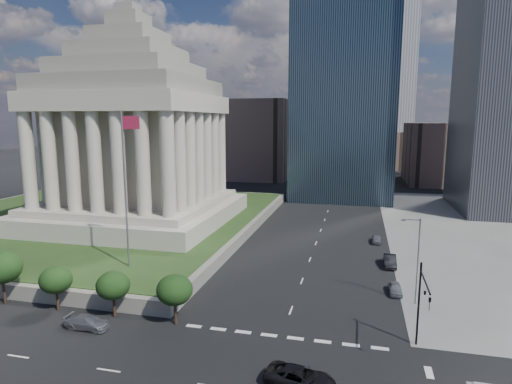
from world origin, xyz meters
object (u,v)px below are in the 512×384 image
(pickup_truck, at_px, (300,378))
(suv_grey, at_px, (87,322))
(parked_sedan_near, at_px, (395,289))
(parked_sedan_mid, at_px, (390,261))
(flagpole, at_px, (126,181))
(traffic_signal_ne, at_px, (422,299))
(street_lamp_north, at_px, (417,256))
(war_memorial, at_px, (133,117))
(parked_sedan_far, at_px, (376,239))

(pickup_truck, distance_m, suv_grey, 22.50)
(parked_sedan_near, bearing_deg, parked_sedan_mid, 88.99)
(flagpole, relative_size, pickup_truck, 3.59)
(suv_grey, bearing_deg, traffic_signal_ne, -84.96)
(street_lamp_north, relative_size, suv_grey, 2.16)
(war_memorial, bearing_deg, parked_sedan_mid, -12.70)
(war_memorial, bearing_deg, flagpole, -63.11)
(traffic_signal_ne, height_order, pickup_truck, traffic_signal_ne)
(flagpole, relative_size, parked_sedan_near, 5.39)
(flagpole, height_order, parked_sedan_mid, flagpole)
(war_memorial, distance_m, parked_sedan_near, 54.03)
(street_lamp_north, relative_size, parked_sedan_near, 2.69)
(pickup_truck, distance_m, parked_sedan_near, 22.75)
(suv_grey, relative_size, parked_sedan_mid, 0.96)
(traffic_signal_ne, relative_size, pickup_truck, 1.43)
(traffic_signal_ne, bearing_deg, parked_sedan_mid, 92.38)
(suv_grey, bearing_deg, parked_sedan_near, -61.47)
(street_lamp_north, height_order, pickup_truck, street_lamp_north)
(parked_sedan_mid, bearing_deg, war_memorial, 167.64)
(pickup_truck, height_order, parked_sedan_near, pickup_truck)
(street_lamp_north, bearing_deg, pickup_truck, -119.52)
(parked_sedan_near, bearing_deg, pickup_truck, -113.33)
(pickup_truck, xyz_separation_m, suv_grey, (-22.05, 4.48, -0.10))
(war_memorial, xyz_separation_m, suv_grey, (14.81, -37.00, -20.73))
(street_lamp_north, bearing_deg, parked_sedan_far, 97.64)
(suv_grey, xyz_separation_m, parked_sedan_mid, (30.69, 26.75, 0.12))
(flagpole, height_order, traffic_signal_ne, flagpole)
(flagpole, xyz_separation_m, parked_sedan_far, (31.83, 25.79, -12.47))
(pickup_truck, bearing_deg, flagpole, 64.12)
(pickup_truck, height_order, parked_sedan_far, pickup_truck)
(street_lamp_north, height_order, suv_grey, street_lamp_north)
(parked_sedan_far, bearing_deg, traffic_signal_ne, -83.99)
(parked_sedan_far, bearing_deg, street_lamp_north, -80.31)
(parked_sedan_near, distance_m, parked_sedan_far, 22.28)
(traffic_signal_ne, distance_m, parked_sedan_near, 14.65)
(flagpole, bearing_deg, suv_grey, -78.52)
(pickup_truck, xyz_separation_m, parked_sedan_mid, (8.64, 31.23, 0.02))
(street_lamp_north, height_order, parked_sedan_near, street_lamp_north)
(war_memorial, bearing_deg, parked_sedan_far, 2.33)
(parked_sedan_near, xyz_separation_m, parked_sedan_mid, (0.00, 10.19, 0.16))
(suv_grey, bearing_deg, pickup_truck, -101.31)
(flagpole, xyz_separation_m, parked_sedan_near, (33.33, 3.56, -12.48))
(parked_sedan_near, height_order, parked_sedan_far, parked_sedan_far)
(street_lamp_north, distance_m, parked_sedan_far, 25.51)
(pickup_truck, height_order, suv_grey, pickup_truck)
(street_lamp_north, xyz_separation_m, parked_sedan_near, (-1.83, 2.56, -5.03))
(pickup_truck, bearing_deg, parked_sedan_far, 0.05)
(flagpole, bearing_deg, street_lamp_north, 1.63)
(war_memorial, xyz_separation_m, traffic_signal_ne, (46.50, -34.30, -16.15))
(suv_grey, relative_size, parked_sedan_far, 1.22)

